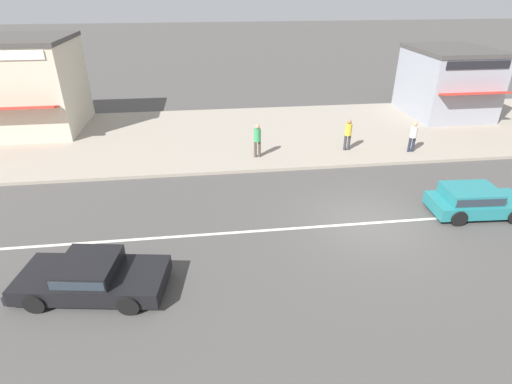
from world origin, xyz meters
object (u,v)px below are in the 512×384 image
(hatchback_teal_3, at_px, (475,200))
(pedestrian_by_shop, at_px, (257,138))
(sedan_black_0, at_px, (91,276))
(pedestrian_near_clock, at_px, (413,135))
(shopfront_mid_block, at_px, (447,82))
(shopfront_far_kios, at_px, (27,85))
(pedestrian_mid_kerb, at_px, (348,133))

(hatchback_teal_3, relative_size, pedestrian_by_shop, 2.19)
(sedan_black_0, xyz_separation_m, pedestrian_by_shop, (5.87, 8.82, 0.59))
(pedestrian_near_clock, distance_m, shopfront_mid_block, 7.92)
(pedestrian_near_clock, bearing_deg, pedestrian_by_shop, 177.85)
(pedestrian_near_clock, distance_m, shopfront_far_kios, 21.18)
(pedestrian_by_shop, relative_size, shopfront_far_kios, 0.27)
(shopfront_mid_block, bearing_deg, pedestrian_near_clock, -129.97)
(shopfront_mid_block, bearing_deg, shopfront_far_kios, 179.47)
(sedan_black_0, bearing_deg, shopfront_mid_block, 37.75)
(pedestrian_mid_kerb, distance_m, shopfront_far_kios, 17.97)
(pedestrian_near_clock, height_order, shopfront_mid_block, shopfront_mid_block)
(pedestrian_mid_kerb, bearing_deg, sedan_black_0, -139.07)
(pedestrian_mid_kerb, xyz_separation_m, shopfront_mid_block, (8.20, 5.37, 1.12))
(hatchback_teal_3, bearing_deg, pedestrian_near_clock, 86.20)
(pedestrian_near_clock, xyz_separation_m, pedestrian_mid_kerb, (-3.17, 0.63, 0.04))
(hatchback_teal_3, relative_size, shopfront_mid_block, 0.61)
(pedestrian_mid_kerb, distance_m, pedestrian_by_shop, 4.70)
(sedan_black_0, distance_m, shopfront_far_kios, 16.25)
(pedestrian_by_shop, xyz_separation_m, shopfront_mid_block, (12.89, 5.71, 1.08))
(hatchback_teal_3, bearing_deg, shopfront_mid_block, 65.48)
(pedestrian_by_shop, bearing_deg, pedestrian_mid_kerb, 4.15)
(hatchback_teal_3, xyz_separation_m, shopfront_far_kios, (-19.78, 12.12, 2.11))
(hatchback_teal_3, bearing_deg, shopfront_far_kios, 148.51)
(pedestrian_mid_kerb, distance_m, shopfront_mid_block, 9.86)
(sedan_black_0, relative_size, pedestrian_by_shop, 2.65)
(pedestrian_mid_kerb, height_order, shopfront_mid_block, shopfront_mid_block)
(pedestrian_mid_kerb, bearing_deg, shopfront_mid_block, 33.20)
(pedestrian_near_clock, relative_size, pedestrian_mid_kerb, 0.96)
(hatchback_teal_3, distance_m, pedestrian_mid_kerb, 7.10)
(sedan_black_0, height_order, pedestrian_near_clock, pedestrian_near_clock)
(sedan_black_0, height_order, hatchback_teal_3, hatchback_teal_3)
(pedestrian_mid_kerb, relative_size, pedestrian_by_shop, 0.97)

